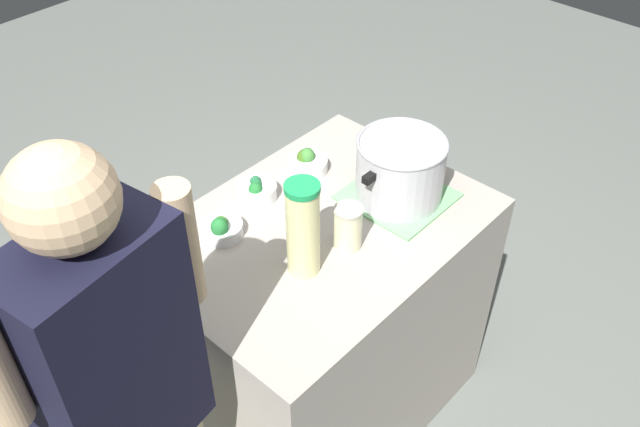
{
  "coord_description": "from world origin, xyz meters",
  "views": [
    {
      "loc": [
        1.15,
        1.05,
        2.28
      ],
      "look_at": [
        0.0,
        0.0,
        0.95
      ],
      "focal_mm": 38.77,
      "sensor_mm": 36.0,
      "label": 1
    }
  ],
  "objects_px": {
    "broccoli_bowl_back": "(221,228)",
    "person_cook": "(130,416)",
    "broccoli_bowl_center": "(307,163)",
    "broccoli_bowl_front": "(256,190)",
    "lemonade_pitcher": "(303,228)",
    "mason_jar": "(348,227)",
    "cooking_pot": "(400,168)"
  },
  "relations": [
    {
      "from": "lemonade_pitcher",
      "to": "broccoli_bowl_center",
      "type": "distance_m",
      "value": 0.48
    },
    {
      "from": "broccoli_bowl_front",
      "to": "person_cook",
      "type": "distance_m",
      "value": 0.84
    },
    {
      "from": "mason_jar",
      "to": "broccoli_bowl_center",
      "type": "bearing_deg",
      "value": -119.29
    },
    {
      "from": "cooking_pot",
      "to": "lemonade_pitcher",
      "type": "height_order",
      "value": "lemonade_pitcher"
    },
    {
      "from": "broccoli_bowl_center",
      "to": "person_cook",
      "type": "xyz_separation_m",
      "value": [
        0.96,
        0.35,
        -0.02
      ]
    },
    {
      "from": "broccoli_bowl_center",
      "to": "lemonade_pitcher",
      "type": "bearing_deg",
      "value": 41.9
    },
    {
      "from": "cooking_pot",
      "to": "lemonade_pitcher",
      "type": "bearing_deg",
      "value": -0.23
    },
    {
      "from": "mason_jar",
      "to": "broccoli_bowl_front",
      "type": "distance_m",
      "value": 0.36
    },
    {
      "from": "lemonade_pitcher",
      "to": "mason_jar",
      "type": "bearing_deg",
      "value": 168.9
    },
    {
      "from": "broccoli_bowl_front",
      "to": "person_cook",
      "type": "height_order",
      "value": "person_cook"
    },
    {
      "from": "broccoli_bowl_front",
      "to": "broccoli_bowl_center",
      "type": "xyz_separation_m",
      "value": [
        -0.21,
        0.02,
        0.0
      ]
    },
    {
      "from": "broccoli_bowl_back",
      "to": "person_cook",
      "type": "xyz_separation_m",
      "value": [
        0.56,
        0.32,
        -0.01
      ]
    },
    {
      "from": "broccoli_bowl_front",
      "to": "broccoli_bowl_back",
      "type": "relative_size",
      "value": 1.0
    },
    {
      "from": "broccoli_bowl_center",
      "to": "person_cook",
      "type": "height_order",
      "value": "person_cook"
    },
    {
      "from": "cooking_pot",
      "to": "person_cook",
      "type": "height_order",
      "value": "person_cook"
    },
    {
      "from": "mason_jar",
      "to": "person_cook",
      "type": "distance_m",
      "value": 0.78
    },
    {
      "from": "broccoli_bowl_back",
      "to": "person_cook",
      "type": "distance_m",
      "value": 0.64
    },
    {
      "from": "cooking_pot",
      "to": "broccoli_bowl_center",
      "type": "bearing_deg",
      "value": -74.15
    },
    {
      "from": "broccoli_bowl_center",
      "to": "broccoli_bowl_back",
      "type": "relative_size",
      "value": 0.99
    },
    {
      "from": "lemonade_pitcher",
      "to": "broccoli_bowl_back",
      "type": "distance_m",
      "value": 0.31
    },
    {
      "from": "broccoli_bowl_center",
      "to": "mason_jar",
      "type": "bearing_deg",
      "value": 60.71
    },
    {
      "from": "person_cook",
      "to": "mason_jar",
      "type": "bearing_deg",
      "value": -178.92
    },
    {
      "from": "mason_jar",
      "to": "broccoli_bowl_front",
      "type": "relative_size",
      "value": 1.08
    },
    {
      "from": "lemonade_pitcher",
      "to": "broccoli_bowl_back",
      "type": "height_order",
      "value": "lemonade_pitcher"
    },
    {
      "from": "mason_jar",
      "to": "broccoli_bowl_back",
      "type": "relative_size",
      "value": 1.09
    },
    {
      "from": "cooking_pot",
      "to": "broccoli_bowl_back",
      "type": "xyz_separation_m",
      "value": [
        0.5,
        -0.28,
        -0.09
      ]
    },
    {
      "from": "broccoli_bowl_back",
      "to": "broccoli_bowl_front",
      "type": "bearing_deg",
      "value": -164.63
    },
    {
      "from": "lemonade_pitcher",
      "to": "person_cook",
      "type": "xyz_separation_m",
      "value": [
        0.62,
        0.04,
        -0.14
      ]
    },
    {
      "from": "lemonade_pitcher",
      "to": "mason_jar",
      "type": "xyz_separation_m",
      "value": [
        -0.15,
        0.03,
        -0.08
      ]
    },
    {
      "from": "cooking_pot",
      "to": "broccoli_bowl_back",
      "type": "relative_size",
      "value": 2.71
    },
    {
      "from": "cooking_pot",
      "to": "broccoli_bowl_front",
      "type": "distance_m",
      "value": 0.45
    },
    {
      "from": "broccoli_bowl_front",
      "to": "broccoli_bowl_back",
      "type": "bearing_deg",
      "value": 15.37
    }
  ]
}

